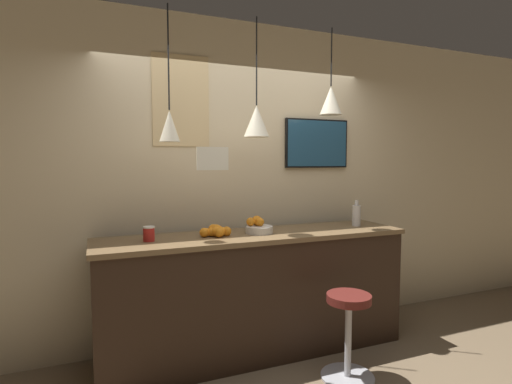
{
  "coord_description": "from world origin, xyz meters",
  "views": [
    {
      "loc": [
        -1.26,
        -2.49,
        1.64
      ],
      "look_at": [
        0.0,
        0.57,
        1.38
      ],
      "focal_mm": 28.0,
      "sensor_mm": 36.0,
      "label": 1
    }
  ],
  "objects_px": {
    "bar_stool": "(348,325)",
    "juice_bottle": "(356,215)",
    "mounted_tv": "(317,144)",
    "spread_jar": "(149,234)",
    "fruit_bowl": "(258,227)"
  },
  "relations": [
    {
      "from": "fruit_bowl",
      "to": "juice_bottle",
      "type": "distance_m",
      "value": 1.0
    },
    {
      "from": "fruit_bowl",
      "to": "mounted_tv",
      "type": "relative_size",
      "value": 0.34
    },
    {
      "from": "fruit_bowl",
      "to": "spread_jar",
      "type": "relative_size",
      "value": 2.03
    },
    {
      "from": "mounted_tv",
      "to": "spread_jar",
      "type": "bearing_deg",
      "value": -167.76
    },
    {
      "from": "bar_stool",
      "to": "spread_jar",
      "type": "bearing_deg",
      "value": 154.37
    },
    {
      "from": "juice_bottle",
      "to": "spread_jar",
      "type": "xyz_separation_m",
      "value": [
        -1.9,
        0.0,
        -0.05
      ]
    },
    {
      "from": "bar_stool",
      "to": "mounted_tv",
      "type": "distance_m",
      "value": 1.76
    },
    {
      "from": "spread_jar",
      "to": "mounted_tv",
      "type": "bearing_deg",
      "value": 12.24
    },
    {
      "from": "bar_stool",
      "to": "juice_bottle",
      "type": "height_order",
      "value": "juice_bottle"
    },
    {
      "from": "spread_jar",
      "to": "bar_stool",
      "type": "bearing_deg",
      "value": -25.63
    },
    {
      "from": "juice_bottle",
      "to": "mounted_tv",
      "type": "relative_size",
      "value": 0.35
    },
    {
      "from": "bar_stool",
      "to": "juice_bottle",
      "type": "xyz_separation_m",
      "value": [
        0.54,
        0.65,
        0.72
      ]
    },
    {
      "from": "spread_jar",
      "to": "mounted_tv",
      "type": "relative_size",
      "value": 0.17
    },
    {
      "from": "spread_jar",
      "to": "mounted_tv",
      "type": "xyz_separation_m",
      "value": [
        1.68,
        0.36,
        0.72
      ]
    },
    {
      "from": "bar_stool",
      "to": "juice_bottle",
      "type": "distance_m",
      "value": 1.11
    }
  ]
}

